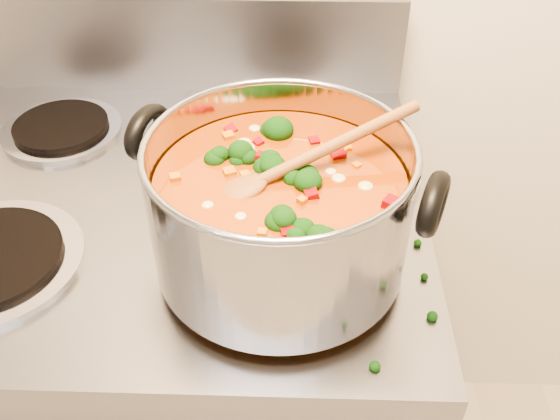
% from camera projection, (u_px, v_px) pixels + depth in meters
% --- Properties ---
extents(electric_range, '(0.74, 0.67, 1.08)m').
position_uv_depth(electric_range, '(187.00, 382.00, 1.16)').
color(electric_range, gray).
rests_on(electric_range, ground).
extents(stockpot, '(0.35, 0.29, 0.17)m').
position_uv_depth(stockpot, '(280.00, 209.00, 0.69)').
color(stockpot, '#A2A2AA').
rests_on(stockpot, electric_range).
extents(wooden_spoon, '(0.23, 0.13, 0.07)m').
position_uv_depth(wooden_spoon, '(288.00, 168.00, 0.66)').
color(wooden_spoon, brown).
rests_on(wooden_spoon, stockpot).
extents(cooktop_crumbs, '(0.34, 0.33, 0.01)m').
position_uv_depth(cooktop_crumbs, '(239.00, 242.00, 0.78)').
color(cooktop_crumbs, black).
rests_on(cooktop_crumbs, electric_range).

